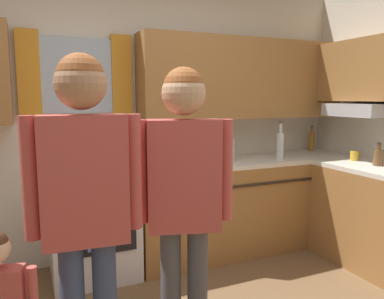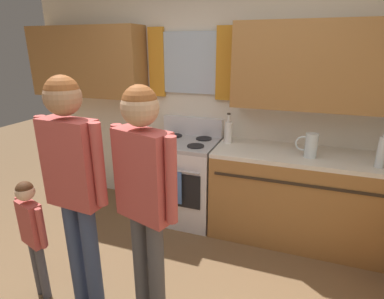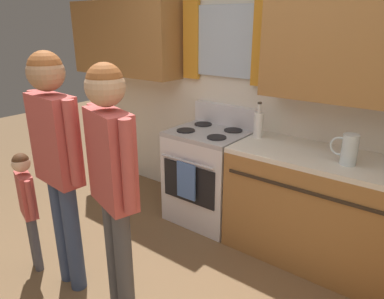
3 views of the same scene
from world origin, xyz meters
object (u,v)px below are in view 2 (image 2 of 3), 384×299
at_px(stove_oven, 185,178).
at_px(small_child, 32,227).
at_px(adult_in_plaid, 144,184).
at_px(bottle_tall_clear, 382,151).
at_px(bottle_milk_white, 228,132).
at_px(water_pitcher, 310,145).
at_px(adult_holding_child, 73,172).

relative_size(stove_oven, small_child, 1.14).
bearing_deg(small_child, adult_in_plaid, 7.06).
xyz_separation_m(bottle_tall_clear, bottle_milk_white, (-1.34, 0.24, -0.02)).
bearing_deg(water_pitcher, adult_in_plaid, -127.17).
bearing_deg(adult_in_plaid, stove_oven, 100.78).
distance_m(bottle_tall_clear, water_pitcher, 0.55).
bearing_deg(adult_in_plaid, water_pitcher, 52.83).
relative_size(bottle_tall_clear, water_pitcher, 1.67).
bearing_deg(adult_in_plaid, bottle_tall_clear, 38.80).
height_order(stove_oven, water_pitcher, water_pitcher).
bearing_deg(stove_oven, water_pitcher, -3.72).
bearing_deg(adult_holding_child, adult_in_plaid, 4.59).
bearing_deg(small_child, adult_holding_child, 10.32).
xyz_separation_m(bottle_tall_clear, adult_holding_child, (-2.02, -1.26, 0.02)).
height_order(bottle_milk_white, water_pitcher, bottle_milk_white).
xyz_separation_m(stove_oven, bottle_milk_white, (0.44, 0.09, 0.55)).
distance_m(stove_oven, bottle_milk_white, 0.72).
relative_size(water_pitcher, adult_holding_child, 0.13).
bearing_deg(water_pitcher, small_child, -143.03).
bearing_deg(water_pitcher, adult_holding_child, -138.09).
xyz_separation_m(water_pitcher, adult_holding_child, (-1.48, -1.33, 0.05)).
distance_m(adult_holding_child, small_child, 0.60).
height_order(bottle_milk_white, adult_holding_child, adult_holding_child).
relative_size(bottle_tall_clear, adult_holding_child, 0.22).
bearing_deg(stove_oven, small_child, -112.71).
bearing_deg(bottle_milk_white, small_child, -124.12).
height_order(bottle_tall_clear, adult_in_plaid, adult_in_plaid).
distance_m(water_pitcher, adult_holding_child, 1.99).
bearing_deg(adult_holding_child, small_child, -169.68).
distance_m(stove_oven, small_child, 1.61).
distance_m(water_pitcher, small_child, 2.36).
height_order(water_pitcher, adult_in_plaid, adult_in_plaid).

